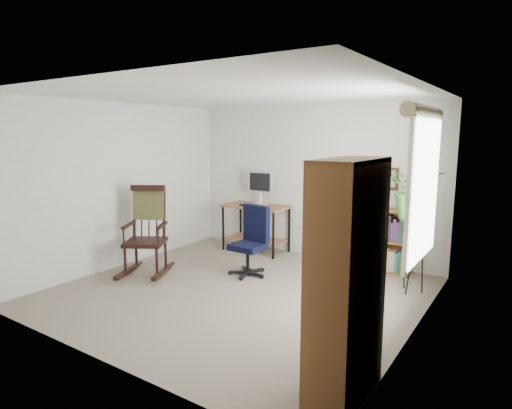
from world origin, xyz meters
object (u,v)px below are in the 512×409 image
Objects in this scene: desk at (256,228)px; rocking_chair at (145,230)px; office_chair at (248,241)px; tall_bookshelf at (347,282)px; low_bookshelf at (381,240)px.

rocking_chair reaches higher than desk.
rocking_chair reaches higher than office_chair.
tall_bookshelf is (2.79, -3.00, 0.50)m from desk.
office_chair is 1.07× the size of low_bookshelf.
low_bookshelf is 0.51× the size of tall_bookshelf.
low_bookshelf is at bearing 5.50° from rocking_chair.
office_chair is 0.78× the size of rocking_chair.
tall_bookshelf is at bearing -49.31° from rocking_chair.
low_bookshelf is at bearing 3.32° from desk.
desk is 0.86× the size of rocking_chair.
tall_bookshelf is at bearing -47.06° from desk.
desk is 1.97m from rocking_chair.
desk is 1.19× the size of low_bookshelf.
rocking_chair is at bearing -144.27° from office_chair.
rocking_chair is 0.71× the size of tall_bookshelf.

